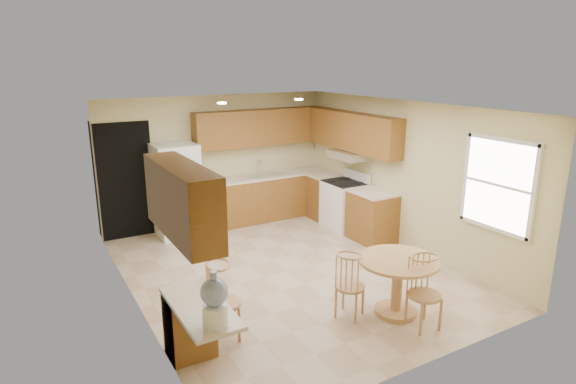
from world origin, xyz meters
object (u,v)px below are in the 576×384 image
stove (344,204)px  chair_table_a (354,281)px  chair_table_b (431,289)px  water_crock (215,301)px  dining_table (397,278)px  refrigerator (177,191)px  chair_desk (226,296)px

stove → chair_table_a: (-1.92, -2.79, 0.04)m
chair_table_b → water_crock: 2.66m
dining_table → water_crock: bearing=-172.5°
refrigerator → dining_table: 4.46m
dining_table → stove: bearing=65.2°
dining_table → chair_table_b: (0.05, -0.50, 0.06)m
stove → chair_table_b: (-1.32, -3.47, 0.08)m
chair_table_a → chair_table_b: bearing=8.9°
stove → dining_table: 3.26m
stove → chair_table_b: size_ratio=1.21×
chair_table_b → chair_desk: (-2.16, 1.00, 0.02)m
refrigerator → chair_table_a: 4.14m
chair_table_b → stove: bearing=-104.2°
dining_table → water_crock: water_crock is taller
chair_table_a → chair_table_b: chair_table_b is taller
dining_table → chair_desk: size_ratio=1.09×
stove → chair_desk: bearing=-144.6°
refrigerator → water_crock: refrigerator is taller
stove → chair_table_a: 3.39m
chair_table_b → chair_desk: bearing=-18.2°
stove → water_crock: bearing=-139.9°
stove → chair_table_a: bearing=-124.5°
chair_table_a → chair_desk: size_ratio=0.91×
chair_table_a → chair_desk: bearing=-134.5°
dining_table → water_crock: 2.63m
dining_table → refrigerator: bearing=109.8°
chair_table_a → chair_table_b: (0.60, -0.67, 0.04)m
dining_table → chair_desk: chair_desk is taller
chair_desk → chair_table_b: bearing=77.6°
refrigerator → water_crock: bearing=-103.1°
chair_table_a → chair_table_b: 0.90m
chair_table_b → refrigerator: bearing=-65.0°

